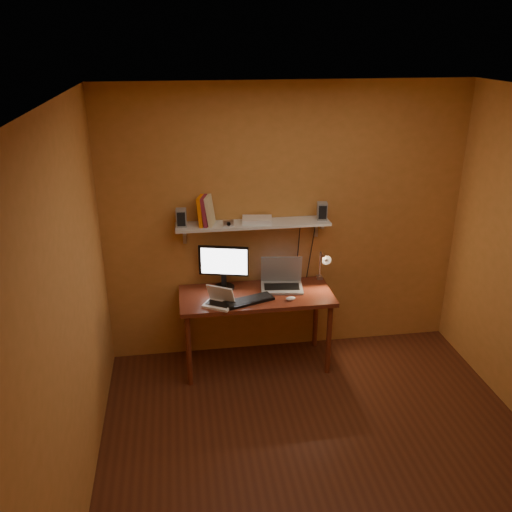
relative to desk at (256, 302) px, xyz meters
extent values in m
cube|color=#502514|center=(0.33, -1.28, -0.67)|extent=(3.40, 3.20, 0.02)
cube|color=silver|center=(0.33, -1.28, 1.95)|extent=(3.40, 3.20, 0.02)
cube|color=#C27B3B|center=(0.33, 0.33, 0.64)|extent=(3.40, 0.02, 2.60)
cube|color=#C27B3B|center=(0.33, -2.89, 0.64)|extent=(3.40, 0.02, 2.60)
cube|color=#C27B3B|center=(-1.38, -1.28, 0.64)|extent=(0.02, 3.20, 2.60)
cube|color=maroon|center=(0.00, 0.00, 0.07)|extent=(1.40, 0.60, 0.04)
cylinder|color=maroon|center=(-0.64, -0.24, -0.31)|extent=(0.05, 0.05, 0.71)
cylinder|color=maroon|center=(0.64, -0.24, -0.31)|extent=(0.05, 0.05, 0.71)
cylinder|color=maroon|center=(-0.64, 0.24, -0.31)|extent=(0.05, 0.05, 0.71)
cylinder|color=maroon|center=(0.64, 0.24, -0.31)|extent=(0.05, 0.05, 0.71)
cube|color=silver|center=(0.00, 0.19, 0.70)|extent=(1.40, 0.25, 0.02)
cube|color=silver|center=(-0.62, 0.30, 0.60)|extent=(0.03, 0.03, 0.18)
cube|color=silver|center=(0.62, 0.30, 0.60)|extent=(0.03, 0.03, 0.18)
cylinder|color=black|center=(-0.28, 0.17, 0.09)|extent=(0.24, 0.24, 0.01)
cube|color=black|center=(-0.28, 0.17, 0.17)|extent=(0.05, 0.05, 0.14)
cube|color=black|center=(-0.28, 0.17, 0.36)|extent=(0.45, 0.14, 0.28)
cube|color=white|center=(-0.28, 0.16, 0.36)|extent=(0.41, 0.11, 0.25)
cube|color=gray|center=(0.25, 0.07, 0.10)|extent=(0.42, 0.32, 0.02)
cube|color=black|center=(0.25, 0.07, 0.11)|extent=(0.34, 0.19, 0.00)
cube|color=gray|center=(0.27, 0.18, 0.24)|extent=(0.39, 0.12, 0.27)
cube|color=#151E42|center=(0.27, 0.18, 0.24)|extent=(0.34, 0.09, 0.23)
cube|color=white|center=(-0.36, -0.19, 0.10)|extent=(0.30, 0.27, 0.02)
cube|color=black|center=(-0.36, -0.19, 0.11)|extent=(0.23, 0.19, 0.00)
cube|color=white|center=(-0.34, -0.14, 0.18)|extent=(0.25, 0.19, 0.16)
cube|color=black|center=(-0.34, -0.14, 0.18)|extent=(0.22, 0.16, 0.13)
cube|color=black|center=(-0.09, -0.15, 0.10)|extent=(0.47, 0.28, 0.02)
ellipsoid|color=white|center=(0.29, -0.17, 0.10)|extent=(0.09, 0.06, 0.03)
cube|color=silver|center=(0.66, 0.24, 0.08)|extent=(0.05, 0.06, 0.08)
cylinder|color=silver|center=(0.66, 0.24, 0.23)|extent=(0.02, 0.02, 0.28)
cylinder|color=silver|center=(0.66, 0.16, 0.37)|extent=(0.01, 0.16, 0.01)
cone|color=silver|center=(0.66, 0.08, 0.37)|extent=(0.09, 0.09, 0.09)
sphere|color=#FFE0A5|center=(0.66, 0.06, 0.37)|extent=(0.04, 0.04, 0.04)
cube|color=gray|center=(-0.64, 0.19, 0.79)|extent=(0.09, 0.09, 0.16)
cube|color=gray|center=(0.64, 0.19, 0.79)|extent=(0.10, 0.10, 0.16)
cube|color=orange|center=(-0.46, 0.20, 0.84)|extent=(0.10, 0.19, 0.26)
cube|color=maroon|center=(-0.42, 0.20, 0.84)|extent=(0.10, 0.19, 0.26)
cube|color=beige|center=(-0.39, 0.20, 0.84)|extent=(0.11, 0.19, 0.26)
cube|color=silver|center=(-0.23, 0.13, 0.74)|extent=(0.10, 0.04, 0.06)
cylinder|color=black|center=(-0.23, 0.11, 0.74)|extent=(0.04, 0.02, 0.03)
cube|color=white|center=(0.04, 0.20, 0.73)|extent=(0.29, 0.22, 0.04)
camera|label=1|loc=(-0.66, -4.40, 2.29)|focal=38.00mm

